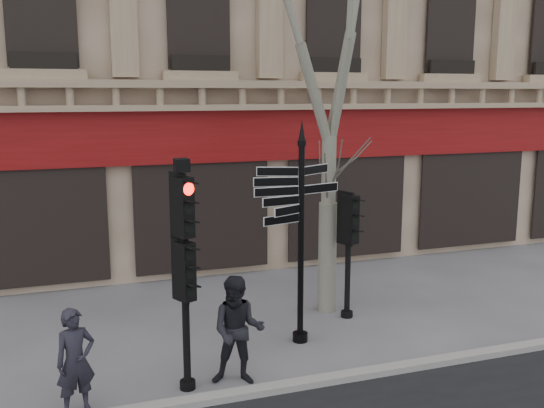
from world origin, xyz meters
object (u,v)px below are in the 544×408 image
Objects in this scene: traffic_signal_main at (184,247)px; pedestrian_a at (75,362)px; fingerpost at (301,195)px; plane_tree at (332,0)px; traffic_signal_secondary at (349,233)px; pedestrian_b at (238,331)px.

traffic_signal_main is 2.30× the size of pedestrian_a.
fingerpost reaches higher than pedestrian_a.
traffic_signal_secondary is at bearing -62.54° from plane_tree.
plane_tree is at bearing 45.21° from fingerpost.
plane_tree reaches higher than traffic_signal_secondary.
fingerpost is at bearing 0.69° from pedestrian_a.
pedestrian_b is at bearing -29.94° from traffic_signal_main.
traffic_signal_main is at bearing -11.13° from pedestrian_a.
traffic_signal_secondary is 1.63× the size of pedestrian_a.
pedestrian_b is (-2.96, -2.10, -0.92)m from traffic_signal_secondary.
pedestrian_b is at bearing -15.03° from pedestrian_a.
traffic_signal_secondary is at bearing 55.41° from pedestrian_b.
pedestrian_a is (-4.06, -1.37, -2.01)m from fingerpost.
traffic_signal_secondary is at bearing 27.20° from fingerpost.
fingerpost is 1.14× the size of traffic_signal_main.
fingerpost is 2.77m from pedestrian_b.
plane_tree is at bearing 10.47° from traffic_signal_main.
pedestrian_a is 2.50m from pedestrian_b.
traffic_signal_secondary is 3.74m from pedestrian_b.
pedestrian_b is at bearing -145.89° from fingerpost.
traffic_signal_secondary is (3.78, 2.03, -0.51)m from traffic_signal_main.
pedestrian_a is at bearing -176.84° from traffic_signal_secondary.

